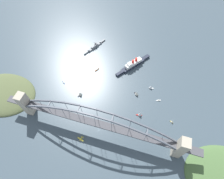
# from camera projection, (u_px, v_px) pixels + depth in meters

# --- Properties ---
(ground_plane) EXTENTS (1400.00, 1400.00, 0.00)m
(ground_plane) POSITION_uv_depth(u_px,v_px,m) (98.00, 130.00, 282.71)
(ground_plane) COLOR #3D4C56
(harbor_arch_bridge) EXTENTS (307.10, 14.58, 67.84)m
(harbor_arch_bridge) POSITION_uv_depth(u_px,v_px,m) (97.00, 123.00, 257.76)
(harbor_arch_bridge) COLOR #ADA38E
(harbor_arch_bridge) RESTS_ON ground
(headland_west_shore) EXTENTS (126.62, 93.07, 19.89)m
(headland_west_shore) POSITION_uv_depth(u_px,v_px,m) (2.00, 94.00, 321.23)
(headland_west_shore) COLOR #515B38
(headland_west_shore) RESTS_ON ground
(ocean_liner) EXTENTS (57.42, 75.73, 18.39)m
(ocean_liner) POSITION_uv_depth(u_px,v_px,m) (133.00, 64.00, 355.20)
(ocean_liner) COLOR #1E2333
(ocean_liner) RESTS_ON ground
(naval_cruiser) EXTENTS (31.30, 60.32, 16.40)m
(naval_cruiser) POSITION_uv_depth(u_px,v_px,m) (95.00, 46.00, 388.79)
(naval_cruiser) COLOR gray
(naval_cruiser) RESTS_ON ground
(seaplane_taxiing_near_bridge) EXTENTS (11.08, 8.53, 4.92)m
(seaplane_taxiing_near_bridge) POSITION_uv_depth(u_px,v_px,m) (81.00, 139.00, 272.63)
(seaplane_taxiing_near_bridge) COLOR #B7B7B2
(seaplane_taxiing_near_bridge) RESTS_ON ground
(small_boat_0) EXTENTS (9.09, 4.20, 1.94)m
(small_boat_0) POSITION_uv_depth(u_px,v_px,m) (158.00, 100.00, 313.27)
(small_boat_0) COLOR silver
(small_boat_0) RESTS_ON ground
(small_boat_1) EXTENTS (10.62, 6.68, 11.66)m
(small_boat_1) POSITION_uv_depth(u_px,v_px,m) (140.00, 114.00, 293.17)
(small_boat_1) COLOR #B2231E
(small_boat_1) RESTS_ON ground
(small_boat_2) EXTENTS (6.68, 11.26, 2.29)m
(small_boat_2) POSITION_uv_depth(u_px,v_px,m) (97.00, 70.00, 353.27)
(small_boat_2) COLOR brown
(small_boat_2) RESTS_ON ground
(small_boat_3) EXTENTS (5.90, 4.63, 6.29)m
(small_boat_3) POSITION_uv_depth(u_px,v_px,m) (172.00, 122.00, 288.04)
(small_boat_3) COLOR gold
(small_boat_3) RESTS_ON ground
(small_boat_4) EXTENTS (7.15, 5.72, 2.17)m
(small_boat_4) POSITION_uv_depth(u_px,v_px,m) (64.00, 82.00, 335.37)
(small_boat_4) COLOR #234C8C
(small_boat_4) RESTS_ON ground
(small_boat_5) EXTENTS (9.61, 5.91, 8.76)m
(small_boat_5) POSITION_uv_depth(u_px,v_px,m) (151.00, 87.00, 325.38)
(small_boat_5) COLOR silver
(small_boat_5) RESTS_ON ground
(small_boat_6) EXTENTS (7.82, 9.68, 11.14)m
(small_boat_6) POSITION_uv_depth(u_px,v_px,m) (80.00, 94.00, 316.02)
(small_boat_6) COLOR black
(small_boat_6) RESTS_ON ground
(small_boat_7) EXTENTS (9.19, 8.96, 11.07)m
(small_boat_7) POSITION_uv_depth(u_px,v_px,m) (137.00, 93.00, 316.52)
(small_boat_7) COLOR black
(small_boat_7) RESTS_ON ground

